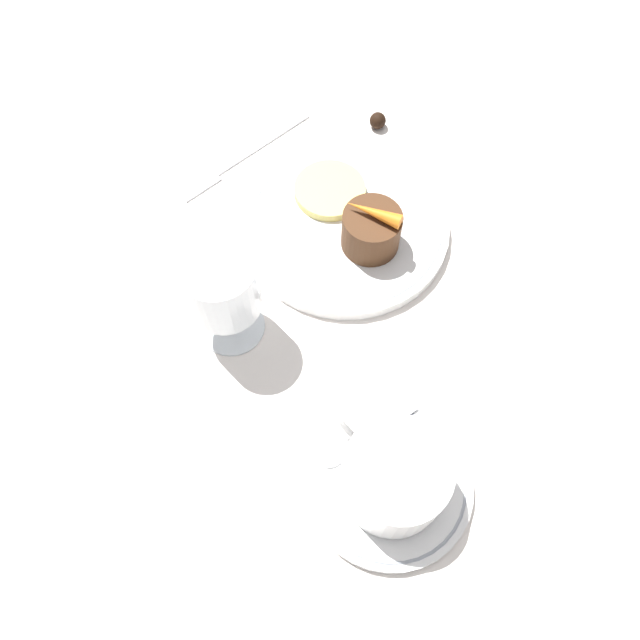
# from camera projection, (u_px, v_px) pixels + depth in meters

# --- Properties ---
(ground_plane) EXTENTS (3.00, 3.00, 0.00)m
(ground_plane) POSITION_uv_depth(u_px,v_px,m) (328.00, 251.00, 0.67)
(ground_plane) COLOR white
(dinner_plate) EXTENTS (0.22, 0.22, 0.01)m
(dinner_plate) POSITION_uv_depth(u_px,v_px,m) (345.00, 226.00, 0.68)
(dinner_plate) COLOR white
(dinner_plate) RESTS_ON ground_plane
(saucer) EXTENTS (0.15, 0.15, 0.01)m
(saucer) POSITION_uv_depth(u_px,v_px,m) (389.00, 483.00, 0.55)
(saucer) COLOR white
(saucer) RESTS_ON ground_plane
(coffee_cup) EXTENTS (0.12, 0.09, 0.06)m
(coffee_cup) POSITION_uv_depth(u_px,v_px,m) (395.00, 477.00, 0.52)
(coffee_cup) COLOR white
(coffee_cup) RESTS_ON saucer
(spoon) EXTENTS (0.03, 0.10, 0.00)m
(spoon) POSITION_uv_depth(u_px,v_px,m) (359.00, 442.00, 0.56)
(spoon) COLOR silver
(spoon) RESTS_ON saucer
(wine_glass) EXTENTS (0.07, 0.07, 0.11)m
(wine_glass) POSITION_uv_depth(u_px,v_px,m) (222.00, 290.00, 0.56)
(wine_glass) COLOR silver
(wine_glass) RESTS_ON ground_plane
(fork) EXTENTS (0.02, 0.19, 0.01)m
(fork) POSITION_uv_depth(u_px,v_px,m) (232.00, 163.00, 0.72)
(fork) COLOR silver
(fork) RESTS_ON ground_plane
(dessert_cake) EXTENTS (0.06, 0.06, 0.05)m
(dessert_cake) POSITION_uv_depth(u_px,v_px,m) (371.00, 230.00, 0.64)
(dessert_cake) COLOR #4C2D19
(dessert_cake) RESTS_ON dinner_plate
(carrot_garnish) EXTENTS (0.06, 0.04, 0.02)m
(carrot_garnish) POSITION_uv_depth(u_px,v_px,m) (374.00, 212.00, 0.61)
(carrot_garnish) COLOR orange
(carrot_garnish) RESTS_ON dessert_cake
(pineapple_slice) EXTENTS (0.08, 0.08, 0.01)m
(pineapple_slice) POSITION_uv_depth(u_px,v_px,m) (330.00, 190.00, 0.68)
(pineapple_slice) COLOR #EFE075
(pineapple_slice) RESTS_ON dinner_plate
(chocolate_truffle) EXTENTS (0.02, 0.02, 0.02)m
(chocolate_truffle) POSITION_uv_depth(u_px,v_px,m) (378.00, 121.00, 0.74)
(chocolate_truffle) COLOR black
(chocolate_truffle) RESTS_ON ground_plane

